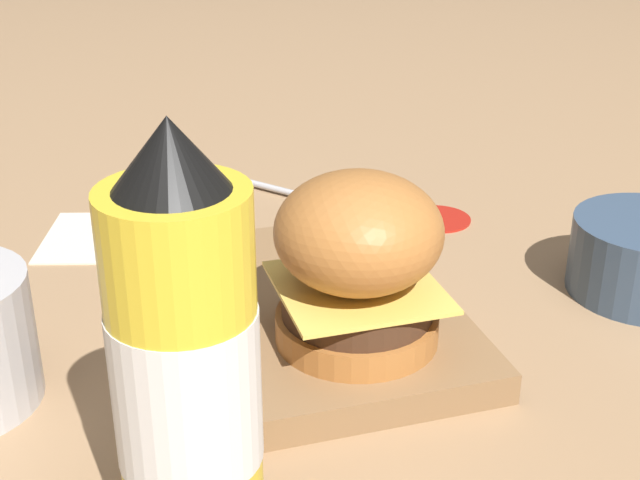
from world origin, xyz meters
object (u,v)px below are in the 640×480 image
burger (358,259)px  spoon (299,195)px  ketchup_bottle (185,368)px  serving_board (320,311)px

burger → spoon: burger is taller
spoon → ketchup_bottle: bearing=-61.7°
ketchup_bottle → spoon: ketchup_bottle is taller
serving_board → spoon: bearing=168.0°
burger → spoon: size_ratio=0.86×
serving_board → burger: (0.07, 0.01, 0.08)m
serving_board → burger: burger is taller
burger → spoon: bearing=171.8°
serving_board → ketchup_bottle: (0.20, -0.13, 0.10)m
serving_board → ketchup_bottle: size_ratio=1.18×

